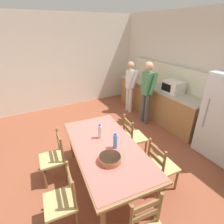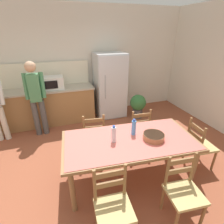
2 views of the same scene
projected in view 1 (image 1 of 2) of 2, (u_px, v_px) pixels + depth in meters
name	position (u px, v px, depth m)	size (l,w,h in m)	color
ground_plane	(107.00, 160.00, 3.61)	(8.32, 8.32, 0.00)	brown
wall_back	(206.00, 76.00, 4.13)	(6.52, 0.12, 2.90)	silver
wall_left	(60.00, 63.00, 5.54)	(0.12, 5.20, 2.90)	silver
kitchen_counter	(156.00, 101.00, 5.23)	(3.05, 0.66, 0.94)	#9E7042
counter_splashback	(168.00, 75.00, 5.02)	(3.01, 0.03, 0.60)	#EFE8CB
microwave	(173.00, 87.00, 4.52)	(0.50, 0.39, 0.30)	white
dining_table	(106.00, 150.00, 2.83)	(2.10, 1.17, 0.77)	olive
bottle_near_centre	(100.00, 132.00, 2.95)	(0.07, 0.07, 0.27)	silver
bottle_off_centre	(115.00, 141.00, 2.70)	(0.07, 0.07, 0.27)	#4C8ED6
serving_bowl	(110.00, 158.00, 2.46)	(0.32, 0.32, 0.09)	#9E6642
chair_side_far_right	(161.00, 166.00, 2.85)	(0.44, 0.42, 0.91)	olive
chair_side_near_left	(54.00, 158.00, 3.03)	(0.45, 0.43, 0.91)	olive
chair_side_near_right	(63.00, 201.00, 2.29)	(0.46, 0.44, 0.91)	olive
chair_side_far_left	(133.00, 137.00, 3.60)	(0.47, 0.45, 0.91)	olive
person_at_sink	(130.00, 85.00, 5.35)	(0.40, 0.27, 1.58)	silver
person_at_counter	(147.00, 90.00, 4.66)	(0.43, 0.30, 1.71)	#4C4C4C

